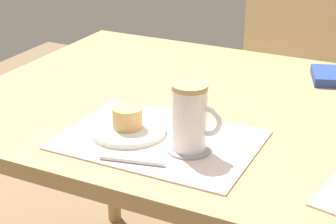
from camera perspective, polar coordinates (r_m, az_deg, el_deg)
dining_table at (r=1.41m, az=2.80°, el=-1.84°), size 1.10×0.88×0.74m
wooden_chair at (r=2.14m, az=11.72°, el=2.01°), size 0.44×0.44×0.89m
placemat at (r=1.18m, az=-0.86°, el=-2.85°), size 0.40×0.29×0.00m
pastry_plate at (r=1.20m, az=-4.10°, el=-1.81°), size 0.16×0.16×0.01m
pastry at (r=1.19m, az=-4.14°, el=-0.56°), size 0.06×0.06×0.05m
coffee_coaster at (r=1.13m, az=2.13°, el=-3.75°), size 0.09×0.09×0.00m
coffee_mug at (r=1.10m, az=2.29°, el=-0.50°), size 0.10×0.07×0.14m
teaspoon at (r=1.08m, az=-3.68°, el=-4.97°), size 0.13×0.04×0.01m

